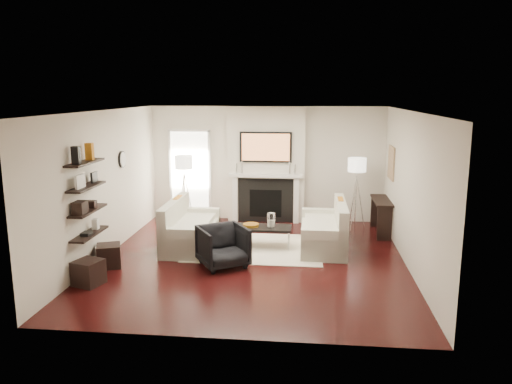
# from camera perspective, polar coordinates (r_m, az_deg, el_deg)

# --- Properties ---
(room_envelope) EXTENTS (6.00, 6.00, 6.00)m
(room_envelope) POSITION_cam_1_polar(r_m,az_deg,el_deg) (8.88, -0.41, 0.51)
(room_envelope) COLOR black
(room_envelope) RESTS_ON ground
(chimney_breast) EXTENTS (1.80, 0.25, 2.70)m
(chimney_breast) POSITION_cam_1_polar(r_m,az_deg,el_deg) (11.70, 1.18, 3.15)
(chimney_breast) COLOR silver
(chimney_breast) RESTS_ON floor
(fireplace_surround) EXTENTS (1.30, 0.02, 1.04)m
(fireplace_surround) POSITION_cam_1_polar(r_m,az_deg,el_deg) (11.72, 1.10, -0.97)
(fireplace_surround) COLOR black
(fireplace_surround) RESTS_ON floor
(firebox) EXTENTS (0.75, 0.02, 0.65)m
(firebox) POSITION_cam_1_polar(r_m,az_deg,el_deg) (11.73, 1.10, -1.31)
(firebox) COLOR black
(firebox) RESTS_ON floor
(mantel_pilaster_l) EXTENTS (0.12, 0.08, 1.10)m
(mantel_pilaster_l) POSITION_cam_1_polar(r_m,az_deg,el_deg) (11.76, -2.40, -0.78)
(mantel_pilaster_l) COLOR white
(mantel_pilaster_l) RESTS_ON floor
(mantel_pilaster_r) EXTENTS (0.12, 0.08, 1.10)m
(mantel_pilaster_r) POSITION_cam_1_polar(r_m,az_deg,el_deg) (11.64, 4.62, -0.93)
(mantel_pilaster_r) COLOR white
(mantel_pilaster_r) RESTS_ON floor
(mantel_shelf) EXTENTS (1.70, 0.18, 0.07)m
(mantel_shelf) POSITION_cam_1_polar(r_m,az_deg,el_deg) (11.55, 1.09, 1.89)
(mantel_shelf) COLOR white
(mantel_shelf) RESTS_ON chimney_breast
(tv_body) EXTENTS (1.20, 0.06, 0.70)m
(tv_body) POSITION_cam_1_polar(r_m,az_deg,el_deg) (11.49, 1.12, 5.16)
(tv_body) COLOR black
(tv_body) RESTS_ON chimney_breast
(tv_screen) EXTENTS (1.10, 0.00, 0.62)m
(tv_screen) POSITION_cam_1_polar(r_m,az_deg,el_deg) (11.46, 1.10, 5.14)
(tv_screen) COLOR #BF723F
(tv_screen) RESTS_ON tv_body
(candlestick_l_tall) EXTENTS (0.04, 0.04, 0.30)m
(candlestick_l_tall) POSITION_cam_1_polar(r_m,az_deg,el_deg) (11.60, -1.61, 2.84)
(candlestick_l_tall) COLOR silver
(candlestick_l_tall) RESTS_ON mantel_shelf
(candlestick_l_short) EXTENTS (0.04, 0.04, 0.24)m
(candlestick_l_short) POSITION_cam_1_polar(r_m,az_deg,el_deg) (11.62, -2.24, 2.71)
(candlestick_l_short) COLOR silver
(candlestick_l_short) RESTS_ON mantel_shelf
(candlestick_r_tall) EXTENTS (0.04, 0.04, 0.30)m
(candlestick_r_tall) POSITION_cam_1_polar(r_m,az_deg,el_deg) (11.50, 3.84, 2.75)
(candlestick_r_tall) COLOR silver
(candlestick_r_tall) RESTS_ON mantel_shelf
(candlestick_r_short) EXTENTS (0.04, 0.04, 0.24)m
(candlestick_r_short) POSITION_cam_1_polar(r_m,az_deg,el_deg) (11.50, 4.48, 2.59)
(candlestick_r_short) COLOR silver
(candlestick_r_short) RESTS_ON mantel_shelf
(hallway_panel) EXTENTS (0.90, 0.02, 2.10)m
(hallway_panel) POSITION_cam_1_polar(r_m,az_deg,el_deg) (12.15, -7.52, 1.92)
(hallway_panel) COLOR white
(hallway_panel) RESTS_ON floor
(door_trim_l) EXTENTS (0.06, 0.06, 2.16)m
(door_trim_l) POSITION_cam_1_polar(r_m,az_deg,el_deg) (12.25, -9.73, 1.93)
(door_trim_l) COLOR white
(door_trim_l) RESTS_ON floor
(door_trim_r) EXTENTS (0.06, 0.06, 2.16)m
(door_trim_r) POSITION_cam_1_polar(r_m,az_deg,el_deg) (12.02, -5.32, 1.88)
(door_trim_r) COLOR white
(door_trim_r) RESTS_ON floor
(door_trim_top) EXTENTS (1.02, 0.06, 0.06)m
(door_trim_top) POSITION_cam_1_polar(r_m,az_deg,el_deg) (12.00, -7.68, 7.00)
(door_trim_top) COLOR white
(door_trim_top) RESTS_ON wall_back
(rug) EXTENTS (2.60, 2.00, 0.01)m
(rug) POSITION_cam_1_polar(r_m,az_deg,el_deg) (9.90, -0.07, -6.38)
(rug) COLOR beige
(rug) RESTS_ON floor
(loveseat_left_base) EXTENTS (0.85, 1.80, 0.42)m
(loveseat_left_base) POSITION_cam_1_polar(r_m,az_deg,el_deg) (10.01, -7.40, -5.05)
(loveseat_left_base) COLOR beige
(loveseat_left_base) RESTS_ON floor
(loveseat_left_back) EXTENTS (0.18, 1.80, 0.80)m
(loveseat_left_back) POSITION_cam_1_polar(r_m,az_deg,el_deg) (10.01, -9.32, -3.23)
(loveseat_left_back) COLOR beige
(loveseat_left_back) RESTS_ON floor
(loveseat_left_arm_n) EXTENTS (0.85, 0.18, 0.60)m
(loveseat_left_arm_n) POSITION_cam_1_polar(r_m,az_deg,el_deg) (9.23, -8.58, -5.92)
(loveseat_left_arm_n) COLOR beige
(loveseat_left_arm_n) RESTS_ON floor
(loveseat_left_arm_s) EXTENTS (0.85, 0.18, 0.60)m
(loveseat_left_arm_s) POSITION_cam_1_polar(r_m,az_deg,el_deg) (10.75, -6.42, -3.38)
(loveseat_left_arm_s) COLOR beige
(loveseat_left_arm_s) RESTS_ON floor
(loveseat_left_cushion) EXTENTS (0.63, 1.44, 0.10)m
(loveseat_left_cushion) POSITION_cam_1_polar(r_m,az_deg,el_deg) (9.93, -7.16, -3.62)
(loveseat_left_cushion) COLOR beige
(loveseat_left_cushion) RESTS_ON loveseat_left_base
(pillow_left_orange) EXTENTS (0.10, 0.42, 0.42)m
(pillow_left_orange) POSITION_cam_1_polar(r_m,az_deg,el_deg) (10.24, -8.91, -1.71)
(pillow_left_orange) COLOR #BA6F16
(pillow_left_orange) RESTS_ON loveseat_left_cushion
(pillow_left_charcoal) EXTENTS (0.10, 0.40, 0.40)m
(pillow_left_charcoal) POSITION_cam_1_polar(r_m,az_deg,el_deg) (9.68, -9.82, -2.56)
(pillow_left_charcoal) COLOR black
(pillow_left_charcoal) RESTS_ON loveseat_left_cushion
(loveseat_right_base) EXTENTS (0.85, 1.80, 0.42)m
(loveseat_right_base) POSITION_cam_1_polar(r_m,az_deg,el_deg) (9.94, 7.67, -5.18)
(loveseat_right_base) COLOR beige
(loveseat_right_base) RESTS_ON floor
(loveseat_right_back) EXTENTS (0.18, 1.80, 0.80)m
(loveseat_right_back) POSITION_cam_1_polar(r_m,az_deg,el_deg) (9.87, 9.66, -3.45)
(loveseat_right_back) COLOR beige
(loveseat_right_back) RESTS_ON floor
(loveseat_right_arm_n) EXTENTS (0.85, 0.18, 0.60)m
(loveseat_right_arm_n) POSITION_cam_1_polar(r_m,az_deg,el_deg) (9.14, 7.81, -6.08)
(loveseat_right_arm_n) COLOR beige
(loveseat_right_arm_n) RESTS_ON floor
(loveseat_right_arm_s) EXTENTS (0.85, 0.18, 0.60)m
(loveseat_right_arm_s) POSITION_cam_1_polar(r_m,az_deg,el_deg) (10.69, 7.57, -3.48)
(loveseat_right_arm_s) COLOR beige
(loveseat_right_arm_s) RESTS_ON floor
(loveseat_right_cushion) EXTENTS (0.63, 1.44, 0.10)m
(loveseat_right_cushion) POSITION_cam_1_polar(r_m,az_deg,el_deg) (9.87, 7.42, -3.73)
(loveseat_right_cushion) COLOR beige
(loveseat_right_cushion) RESTS_ON loveseat_right_base
(pillow_right_orange) EXTENTS (0.10, 0.42, 0.42)m
(pillow_right_orange) POSITION_cam_1_polar(r_m,az_deg,el_deg) (10.11, 9.60, -1.90)
(pillow_right_orange) COLOR #BA6F16
(pillow_right_orange) RESTS_ON loveseat_right_cushion
(pillow_right_charcoal) EXTENTS (0.10, 0.40, 0.40)m
(pillow_right_charcoal) POSITION_cam_1_polar(r_m,az_deg,el_deg) (9.53, 9.81, -2.78)
(pillow_right_charcoal) COLOR black
(pillow_right_charcoal) RESTS_ON loveseat_right_cushion
(coffee_table) EXTENTS (1.10, 0.55, 0.04)m
(coffee_table) POSITION_cam_1_polar(r_m,az_deg,el_deg) (9.84, 0.87, -4.10)
(coffee_table) COLOR black
(coffee_table) RESTS_ON floor
(coffee_leg_nw) EXTENTS (0.02, 0.02, 0.38)m
(coffee_leg_nw) POSITION_cam_1_polar(r_m,az_deg,el_deg) (9.74, -2.20, -5.54)
(coffee_leg_nw) COLOR silver
(coffee_leg_nw) RESTS_ON floor
(coffee_leg_ne) EXTENTS (0.02, 0.02, 0.38)m
(coffee_leg_ne) POSITION_cam_1_polar(r_m,az_deg,el_deg) (9.66, 3.72, -5.72)
(coffee_leg_ne) COLOR silver
(coffee_leg_ne) RESTS_ON floor
(coffee_leg_sw) EXTENTS (0.02, 0.02, 0.38)m
(coffee_leg_sw) POSITION_cam_1_polar(r_m,az_deg,el_deg) (10.16, -1.84, -4.83)
(coffee_leg_sw) COLOR silver
(coffee_leg_sw) RESTS_ON floor
(coffee_leg_se) EXTENTS (0.02, 0.02, 0.38)m
(coffee_leg_se) POSITION_cam_1_polar(r_m,az_deg,el_deg) (10.08, 3.82, -4.99)
(coffee_leg_se) COLOR silver
(coffee_leg_se) RESTS_ON floor
(hurricane_glass) EXTENTS (0.16, 0.16, 0.28)m
(hurricane_glass) POSITION_cam_1_polar(r_m,az_deg,el_deg) (9.79, 1.75, -3.22)
(hurricane_glass) COLOR white
(hurricane_glass) RESTS_ON coffee_table
(hurricane_candle) EXTENTS (0.09, 0.09, 0.14)m
(hurricane_candle) POSITION_cam_1_polar(r_m,az_deg,el_deg) (9.80, 1.75, -3.58)
(hurricane_candle) COLOR white
(hurricane_candle) RESTS_ON coffee_table
(copper_bowl) EXTENTS (0.32, 0.32, 0.05)m
(copper_bowl) POSITION_cam_1_polar(r_m,az_deg,el_deg) (9.85, -0.58, -3.80)
(copper_bowl) COLOR #BC7D1F
(copper_bowl) RESTS_ON coffee_table
(armchair) EXTENTS (1.04, 1.02, 0.80)m
(armchair) POSITION_cam_1_polar(r_m,az_deg,el_deg) (8.81, -3.79, -6.00)
(armchair) COLOR black
(armchair) RESTS_ON floor
(lamp_left_post) EXTENTS (0.02, 0.02, 1.20)m
(lamp_left_post) POSITION_cam_1_polar(r_m,az_deg,el_deg) (11.66, -8.15, -0.75)
(lamp_left_post) COLOR silver
(lamp_left_post) RESTS_ON floor
(lamp_left_shade) EXTENTS (0.40, 0.40, 0.30)m
(lamp_left_shade) POSITION_cam_1_polar(r_m,az_deg,el_deg) (11.51, -8.27, 3.40)
(lamp_left_shade) COLOR white
(lamp_left_shade) RESTS_ON lamp_left_post
(lamp_left_leg_a) EXTENTS (0.25, 0.02, 1.23)m
(lamp_left_leg_a) POSITION_cam_1_polar(r_m,az_deg,el_deg) (11.63, -7.62, -0.76)
(lamp_left_leg_a) COLOR silver
(lamp_left_leg_a) RESTS_ON floor
(lamp_left_leg_b) EXTENTS (0.14, 0.22, 1.23)m
(lamp_left_leg_b) POSITION_cam_1_polar(r_m,az_deg,el_deg) (11.76, -8.30, -0.64)
(lamp_left_leg_b) COLOR silver
(lamp_left_leg_b) RESTS_ON floor
(lamp_left_leg_c) EXTENTS (0.14, 0.22, 1.23)m
(lamp_left_leg_c) POSITION_cam_1_polar(r_m,az_deg,el_deg) (11.58, -8.53, -0.84)
(lamp_left_leg_c) COLOR silver
(lamp_left_leg_c) RESTS_ON floor
(lamp_right_post) EXTENTS (0.02, 0.02, 1.20)m
(lamp_right_post) POSITION_cam_1_polar(r_m,az_deg,el_deg) (11.35, 11.31, -1.18)
(lamp_right_post) COLOR silver
(lamp_right_post) RESTS_ON floor
(lamp_right_shade) EXTENTS (0.40, 0.40, 0.30)m
(lamp_right_shade) POSITION_cam_1_polar(r_m,az_deg,el_deg) (11.20, 11.48, 3.07)
(lamp_right_shade) COLOR white
(lamp_right_shade) RESTS_ON lamp_right_post
(lamp_right_leg_a) EXTENTS (0.25, 0.02, 1.23)m
(lamp_right_leg_a) POSITION_cam_1_polar(r_m,az_deg,el_deg) (11.36, 11.86, -1.19)
(lamp_right_leg_a) COLOR silver
(lamp_right_leg_a) RESTS_ON floor
(lamp_right_leg_b) EXTENTS (0.14, 0.22, 1.23)m
(lamp_right_leg_b) POSITION_cam_1_polar(r_m,az_deg,el_deg) (11.44, 10.99, -1.07)
(lamp_right_leg_b) COLOR silver
(lamp_right_leg_b) RESTS_ON floor
(lamp_right_leg_c) EXTENTS (0.14, 0.22, 1.23)m
(lamp_right_leg_c) POSITION_cam_1_polar(r_m,az_deg,el_deg) (11.25, 11.07, -1.28)
(lamp_right_leg_c) COLOR silver
(lamp_right_leg_c) RESTS_ON floor
(console_top) EXTENTS (0.35, 1.20, 0.04)m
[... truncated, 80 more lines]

